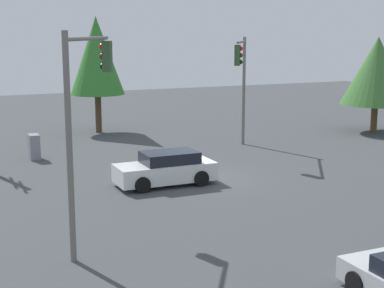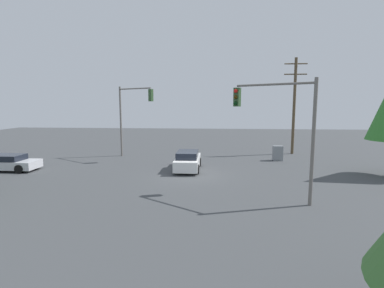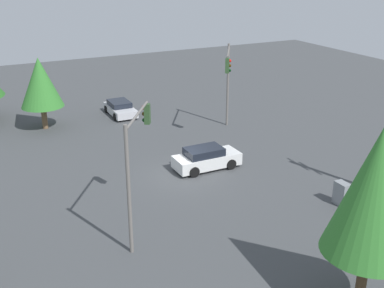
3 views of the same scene
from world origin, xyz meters
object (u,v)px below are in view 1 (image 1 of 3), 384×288
at_px(traffic_signal_cross, 85,100).
at_px(sedan_white, 166,169).
at_px(traffic_signal_main, 242,73).
at_px(electrical_cabinet, 34,147).

bearing_deg(traffic_signal_cross, sedan_white, -8.68).
relative_size(traffic_signal_main, electrical_cabinet, 4.77).
bearing_deg(electrical_cabinet, sedan_white, -150.14).
height_order(traffic_signal_main, electrical_cabinet, traffic_signal_main).
distance_m(sedan_white, traffic_signal_main, 9.28).
bearing_deg(electrical_cabinet, traffic_signal_cross, 178.17).
distance_m(traffic_signal_cross, electrical_cabinet, 13.81).
bearing_deg(traffic_signal_main, electrical_cabinet, -67.89).
bearing_deg(sedan_white, electrical_cabinet, 29.86).
xyz_separation_m(sedan_white, traffic_signal_cross, (-5.59, 4.82, 3.85)).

